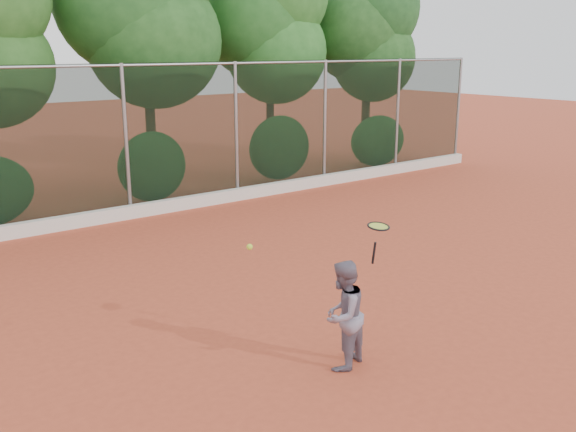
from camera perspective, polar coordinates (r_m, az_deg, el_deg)
ground at (r=9.82m, az=3.63°, el=-8.25°), size 80.00×80.00×0.00m
concrete_curb at (r=15.29m, az=-13.54°, el=0.41°), size 24.00×0.20×0.30m
tennis_player at (r=7.91m, az=4.89°, el=-8.77°), size 0.80×0.72×1.37m
chainlink_fence at (r=15.13m, az=-14.22°, el=6.82°), size 24.09×0.09×3.50m
foliage_backdrop at (r=16.65m, az=-19.47°, el=15.92°), size 23.70×3.63×7.55m
tennis_racket at (r=7.77m, az=8.00°, el=-1.20°), size 0.28×0.28×0.52m
tennis_ball_in_flight at (r=7.20m, az=-3.44°, el=-2.76°), size 0.07×0.07×0.07m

